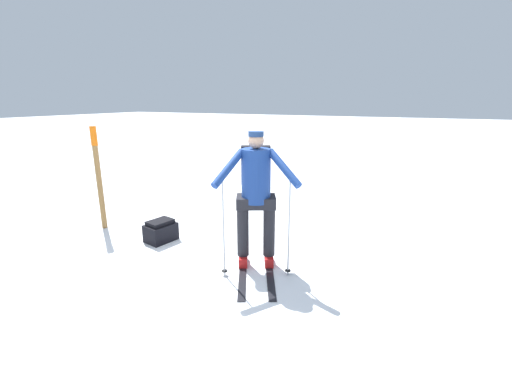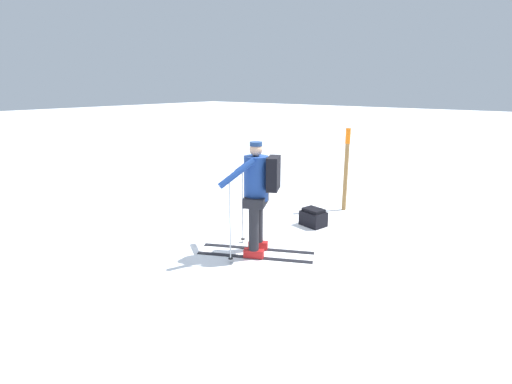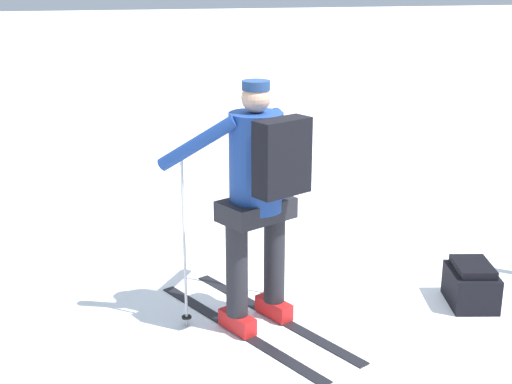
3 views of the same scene
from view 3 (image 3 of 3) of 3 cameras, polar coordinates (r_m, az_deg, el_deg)
The scene contains 3 objects.
ground_plane at distance 5.55m, azimuth 6.29°, elevation -8.40°, with size 80.00×80.00×0.00m, color white.
skier at distance 4.74m, azimuth 0.20°, elevation 0.29°, with size 1.23×1.77×1.73m.
dropped_backpack at distance 5.59m, azimuth 16.83°, elevation -7.10°, with size 0.41×0.49×0.33m.
Camera 3 is at (1.71, 4.69, 2.41)m, focal length 50.00 mm.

